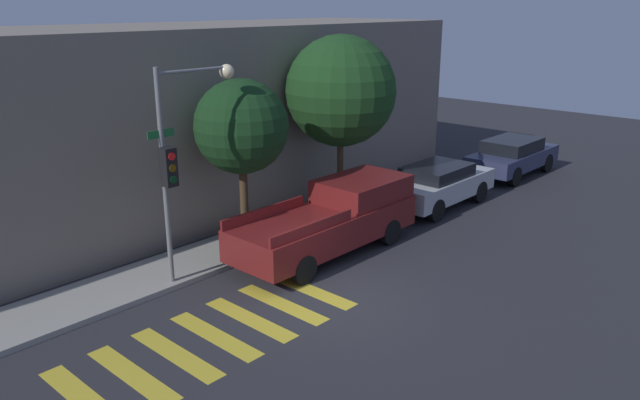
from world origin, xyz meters
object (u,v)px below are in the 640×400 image
sedan_middle (512,156)px  tree_midblock (341,91)px  pickup_truck (333,218)px  tree_near_corner (241,127)px  sedan_near_corner (438,184)px  traffic_light_pole (181,145)px

sedan_middle → tree_midblock: 9.08m
pickup_truck → tree_midblock: size_ratio=1.00×
tree_near_corner → tree_midblock: size_ratio=0.83×
pickup_truck → sedan_near_corner: (5.34, 0.00, -0.15)m
traffic_light_pole → sedan_near_corner: (9.28, -1.27, -2.67)m
sedan_near_corner → tree_midblock: size_ratio=0.78×
pickup_truck → tree_midblock: tree_midblock is taller
sedan_near_corner → sedan_middle: (5.47, 0.00, 0.00)m
pickup_truck → sedan_near_corner: pickup_truck is taller
traffic_light_pole → sedan_near_corner: bearing=-7.8°
traffic_light_pole → sedan_middle: (14.75, -1.27, -2.66)m
sedan_near_corner → tree_midblock: (-2.79, 1.96, 3.20)m
sedan_near_corner → traffic_light_pole: bearing=172.2°
traffic_light_pole → pickup_truck: bearing=-17.9°
tree_near_corner → pickup_truck: bearing=-52.1°
pickup_truck → tree_near_corner: tree_near_corner is taller
sedan_middle → tree_midblock: bearing=166.7°
tree_midblock → sedan_middle: bearing=-13.3°
tree_midblock → tree_near_corner: bearing=180.0°
sedan_near_corner → sedan_middle: size_ratio=0.96×
sedan_middle → tree_near_corner: 12.77m
tree_midblock → sedan_near_corner: bearing=-35.1°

